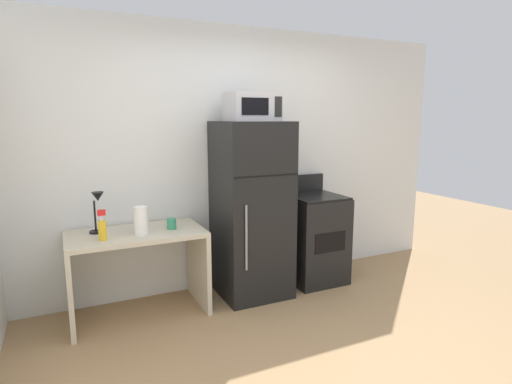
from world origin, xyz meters
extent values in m
plane|color=#9E7A51|center=(0.00, 0.00, 0.00)|extent=(12.00, 12.00, 0.00)
cube|color=silver|center=(0.00, 1.70, 1.30)|extent=(5.00, 0.10, 2.60)
cube|color=beige|center=(-1.10, 1.32, 0.73)|extent=(1.14, 0.63, 0.04)
cube|color=beige|center=(-1.65, 1.32, 0.35)|extent=(0.04, 0.63, 0.71)
cube|color=beige|center=(-0.55, 1.32, 0.35)|extent=(0.04, 0.63, 0.71)
cylinder|color=black|center=(-1.41, 1.43, 0.76)|extent=(0.11, 0.11, 0.02)
cylinder|color=black|center=(-1.41, 1.43, 0.90)|extent=(0.02, 0.02, 0.26)
cone|color=black|center=(-1.38, 1.41, 1.07)|extent=(0.10, 0.10, 0.08)
cylinder|color=#338C66|center=(-0.80, 1.28, 0.80)|extent=(0.08, 0.08, 0.09)
cylinder|color=white|center=(-1.07, 1.20, 0.87)|extent=(0.11, 0.11, 0.24)
cylinder|color=yellow|center=(-1.38, 1.18, 0.83)|extent=(0.06, 0.06, 0.16)
cylinder|color=white|center=(-1.38, 1.18, 0.93)|extent=(0.02, 0.02, 0.04)
cube|color=red|center=(-1.38, 1.17, 0.98)|extent=(0.06, 0.03, 0.04)
cube|color=black|center=(-0.01, 1.31, 0.84)|extent=(0.64, 0.65, 1.68)
cube|color=black|center=(-0.01, 0.98, 1.21)|extent=(0.63, 0.00, 0.01)
cylinder|color=gray|center=(-0.22, 0.97, 0.67)|extent=(0.02, 0.02, 0.59)
cube|color=#B7B7BC|center=(-0.01, 1.29, 1.81)|extent=(0.46, 0.34, 0.26)
cube|color=black|center=(-0.06, 1.11, 1.81)|extent=(0.26, 0.01, 0.15)
cube|color=black|center=(0.17, 1.11, 1.81)|extent=(0.07, 0.01, 0.18)
cube|color=black|center=(0.72, 1.33, 0.45)|extent=(0.56, 0.60, 0.90)
cube|color=black|center=(0.72, 1.33, 0.91)|extent=(0.54, 0.58, 0.02)
cube|color=black|center=(0.72, 1.61, 1.01)|extent=(0.56, 0.04, 0.18)
cube|color=black|center=(0.72, 1.03, 0.50)|extent=(0.36, 0.01, 0.20)
camera|label=1|loc=(-1.65, -2.24, 1.71)|focal=29.20mm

